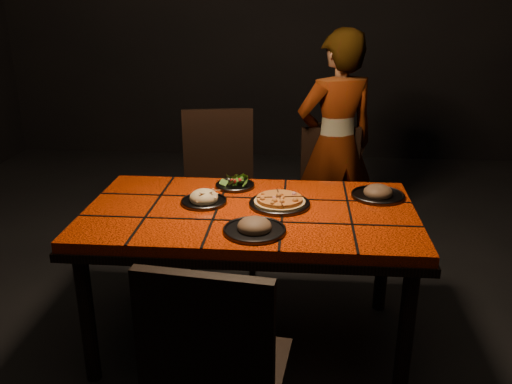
# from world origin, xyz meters

# --- Properties ---
(room_shell) EXTENTS (6.04, 7.04, 3.08)m
(room_shell) POSITION_xyz_m (0.00, 0.00, 1.50)
(room_shell) COLOR black
(room_shell) RESTS_ON ground
(dining_table) EXTENTS (1.62, 0.92, 0.75)m
(dining_table) POSITION_xyz_m (0.00, 0.00, 0.67)
(dining_table) COLOR red
(dining_table) RESTS_ON ground
(chair_near) EXTENTS (0.49, 0.49, 0.97)m
(chair_near) POSITION_xyz_m (-0.03, -0.95, 0.56)
(chair_near) COLOR black
(chair_near) RESTS_ON ground
(chair_far_left) EXTENTS (0.54, 0.54, 1.03)m
(chair_far_left) POSITION_xyz_m (-0.29, 0.90, 0.59)
(chair_far_left) COLOR black
(chair_far_left) RESTS_ON ground
(chair_far_right) EXTENTS (0.44, 0.44, 0.89)m
(chair_far_right) POSITION_xyz_m (0.45, 1.06, 0.51)
(chair_far_right) COLOR black
(chair_far_right) RESTS_ON ground
(diner) EXTENTS (0.66, 0.56, 1.54)m
(diner) POSITION_xyz_m (0.47, 1.14, 0.77)
(diner) COLOR brown
(diner) RESTS_ON ground
(plate_pizza) EXTENTS (0.30, 0.30, 0.04)m
(plate_pizza) POSITION_xyz_m (0.14, 0.06, 0.77)
(plate_pizza) COLOR #323136
(plate_pizza) RESTS_ON dining_table
(plate_pasta) EXTENTS (0.23, 0.23, 0.08)m
(plate_pasta) POSITION_xyz_m (-0.24, 0.06, 0.77)
(plate_pasta) COLOR #323136
(plate_pasta) RESTS_ON dining_table
(plate_salad) EXTENTS (0.21, 0.21, 0.07)m
(plate_salad) POSITION_xyz_m (-0.11, 0.31, 0.78)
(plate_salad) COLOR #323136
(plate_salad) RESTS_ON dining_table
(plate_mushroom_a) EXTENTS (0.28, 0.28, 0.09)m
(plate_mushroom_a) POSITION_xyz_m (0.04, -0.27, 0.77)
(plate_mushroom_a) COLOR #323136
(plate_mushroom_a) RESTS_ON dining_table
(plate_mushroom_b) EXTENTS (0.27, 0.27, 0.09)m
(plate_mushroom_b) POSITION_xyz_m (0.64, 0.22, 0.77)
(plate_mushroom_b) COLOR #323136
(plate_mushroom_b) RESTS_ON dining_table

